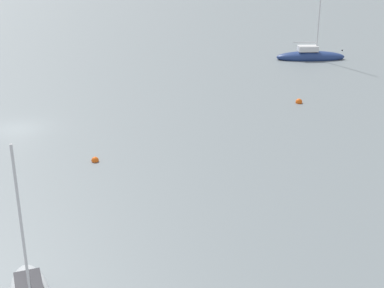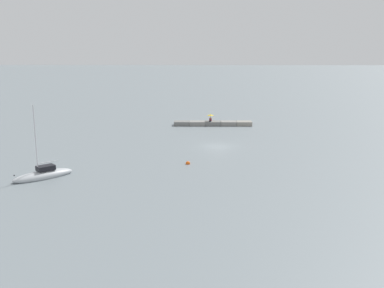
{
  "view_description": "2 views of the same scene",
  "coord_description": "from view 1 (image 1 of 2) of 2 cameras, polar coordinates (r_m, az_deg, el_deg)",
  "views": [
    {
      "loc": [
        33.5,
        27.49,
        14.61
      ],
      "look_at": [
        3.58,
        16.22,
        2.2
      ],
      "focal_mm": 50.77,
      "sensor_mm": 36.0,
      "label": 1
    },
    {
      "loc": [
        2.71,
        58.93,
        13.42
      ],
      "look_at": [
        3.22,
        13.86,
        3.42
      ],
      "focal_mm": 41.86,
      "sensor_mm": 36.0,
      "label": 2
    }
  ],
  "objects": [
    {
      "name": "ground_plane",
      "position": [
        45.73,
        -17.73,
        1.54
      ],
      "size": [
        500.0,
        500.0,
        0.0
      ],
      "primitive_type": "plane",
      "color": "slate"
    },
    {
      "name": "sailboat_navy_mid",
      "position": [
        69.83,
        12.32,
        9.02
      ],
      "size": [
        5.59,
        8.8,
        12.45
      ],
      "rotation": [
        0.0,
        0.0,
        0.4
      ],
      "color": "navy",
      "rests_on": "ground_plane"
    },
    {
      "name": "mooring_buoy_mid",
      "position": [
        51.21,
        11.16,
        4.36
      ],
      "size": [
        0.62,
        0.62,
        0.62
      ],
      "color": "#EA5914",
      "rests_on": "ground_plane"
    },
    {
      "name": "mooring_buoy_far",
      "position": [
        37.84,
        -10.15,
        -1.7
      ],
      "size": [
        0.51,
        0.51,
        0.51
      ],
      "color": "#EA5914",
      "rests_on": "ground_plane"
    }
  ]
}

